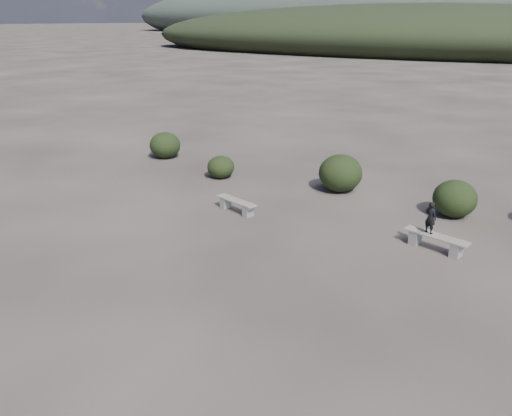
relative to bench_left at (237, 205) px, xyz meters
The scene contains 8 objects.
ground 5.93m from the bench_left, 63.56° to the right, with size 1200.00×1200.00×0.00m, color #2F2824.
bench_left is the anchor object (origin of this frame).
bench_right 6.30m from the bench_left, ahead, with size 1.82×0.75×0.45m.
seated_person 6.11m from the bench_left, ahead, with size 0.33×0.22×0.91m, color black.
shrub_a 3.90m from the bench_left, 133.60° to the left, with size 1.09×1.09×0.89m, color black.
shrub_b 4.36m from the bench_left, 62.39° to the left, with size 1.60×1.60×1.37m, color black.
shrub_d 7.03m from the bench_left, 29.17° to the left, with size 1.37×1.37×1.20m, color black.
shrub_f 7.76m from the bench_left, 149.17° to the left, with size 1.39×1.39×1.18m, color black.
Camera 1 is at (6.11, -7.38, 5.99)m, focal length 35.00 mm.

